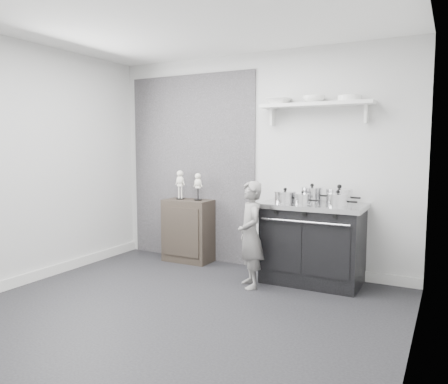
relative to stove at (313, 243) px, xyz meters
The scene contains 16 objects.
ground 1.77m from the stove, 120.16° to the right, with size 4.00×4.00×0.00m, color black.
room_shell 2.01m from the stove, 125.50° to the right, with size 4.02×3.62×2.71m.
wall_shelf 1.56m from the stove, 105.99° to the left, with size 1.30×0.26×0.24m.
stove is the anchor object (origin of this frame).
side_cabinet 1.75m from the stove, behind, with size 0.64×0.37×0.83m, color black.
child 0.75m from the stove, 139.23° to the right, with size 0.43×0.28×1.17m, color slate.
pot_front_left 0.61m from the stove, 157.15° to the right, with size 0.33×0.24×0.17m.
pot_back_left 0.55m from the stove, 116.01° to the left, with size 0.33×0.25×0.21m.
pot_back_right 0.60m from the stove, 18.55° to the left, with size 0.38×0.29×0.22m.
pot_front_right 0.64m from the stove, 31.17° to the right, with size 0.31×0.23×0.18m.
pot_front_center 0.55m from the stove, 112.51° to the right, with size 0.27×0.18×0.15m.
skeleton_full 1.97m from the stove, behind, with size 0.13×0.08×0.45m, color silver, non-canonical shape.
skeleton_torso 1.70m from the stove, behind, with size 0.12×0.07×0.41m, color silver, non-canonical shape.
bowl_large 1.71m from the stove, 159.07° to the left, with size 0.29×0.29×0.07m, color white.
bowl_small 1.63m from the stove, 111.95° to the left, with size 0.25×0.25×0.08m, color white.
plate_stack 1.66m from the stove, 31.02° to the left, with size 0.26×0.26×0.06m, color white.
Camera 1 is at (2.22, -3.29, 1.55)m, focal length 35.00 mm.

